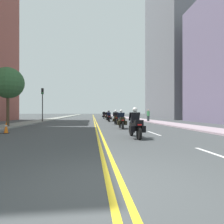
% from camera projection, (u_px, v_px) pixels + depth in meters
% --- Properties ---
extents(ground_plane, '(264.00, 264.00, 0.00)m').
position_uv_depth(ground_plane, '(94.00, 117.00, 51.03)').
color(ground_plane, '#3E4243').
extents(sidewalk_left, '(2.46, 144.00, 0.12)m').
position_uv_depth(sidewalk_left, '(64.00, 117.00, 50.16)').
color(sidewalk_left, gray).
rests_on(sidewalk_left, ground).
extents(sidewalk_right, '(2.46, 144.00, 0.12)m').
position_uv_depth(sidewalk_right, '(123.00, 117.00, 51.90)').
color(sidewalk_right, '#A6919B').
rests_on(sidewalk_right, ground).
extents(centreline_yellow_inner, '(0.12, 132.00, 0.01)m').
position_uv_depth(centreline_yellow_inner, '(93.00, 117.00, 51.01)').
color(centreline_yellow_inner, yellow).
rests_on(centreline_yellow_inner, ground).
extents(centreline_yellow_outer, '(0.12, 132.00, 0.01)m').
position_uv_depth(centreline_yellow_outer, '(94.00, 117.00, 51.04)').
color(centreline_yellow_outer, yellow).
rests_on(centreline_yellow_outer, ground).
extents(lane_dashes_white, '(0.14, 56.40, 0.01)m').
position_uv_depth(lane_dashes_white, '(114.00, 120.00, 32.51)').
color(lane_dashes_white, silver).
rests_on(lane_dashes_white, ground).
extents(building_right_1, '(9.32, 17.58, 31.80)m').
position_uv_depth(building_right_1, '(177.00, 47.00, 41.12)').
color(building_right_1, slate).
rests_on(building_right_1, ground).
extents(motorcycle_0, '(0.77, 2.16, 1.59)m').
position_uv_depth(motorcycle_0, '(136.00, 125.00, 9.51)').
color(motorcycle_0, black).
rests_on(motorcycle_0, ground).
extents(motorcycle_1, '(0.76, 2.15, 1.57)m').
position_uv_depth(motorcycle_1, '(121.00, 121.00, 15.03)').
color(motorcycle_1, black).
rests_on(motorcycle_1, ground).
extents(motorcycle_2, '(0.77, 2.19, 1.62)m').
position_uv_depth(motorcycle_2, '(116.00, 118.00, 20.41)').
color(motorcycle_2, black).
rests_on(motorcycle_2, ground).
extents(motorcycle_3, '(0.76, 2.19, 1.60)m').
position_uv_depth(motorcycle_3, '(109.00, 117.00, 26.32)').
color(motorcycle_3, black).
rests_on(motorcycle_3, ground).
extents(motorcycle_4, '(0.77, 2.13, 1.58)m').
position_uv_depth(motorcycle_4, '(107.00, 116.00, 31.44)').
color(motorcycle_4, black).
rests_on(motorcycle_4, ground).
extents(motorcycle_5, '(0.77, 2.28, 1.68)m').
position_uv_depth(motorcycle_5, '(104.00, 116.00, 36.71)').
color(motorcycle_5, black).
rests_on(motorcycle_5, ground).
extents(traffic_cone_1, '(0.31, 0.31, 0.76)m').
position_uv_depth(traffic_cone_1, '(6.00, 127.00, 11.61)').
color(traffic_cone_1, black).
rests_on(traffic_cone_1, ground).
extents(traffic_light_near, '(0.28, 0.38, 4.67)m').
position_uv_depth(traffic_light_near, '(42.00, 99.00, 25.51)').
color(traffic_light_near, black).
rests_on(traffic_light_near, ground).
extents(pedestrian_0, '(0.36, 0.50, 1.73)m').
position_uv_depth(pedestrian_0, '(148.00, 115.00, 25.87)').
color(pedestrian_0, '#212C2B').
rests_on(pedestrian_0, ground).
extents(street_tree_0, '(2.70, 2.70, 5.26)m').
position_uv_depth(street_tree_0, '(8.00, 83.00, 16.06)').
color(street_tree_0, '#483825').
rests_on(street_tree_0, ground).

